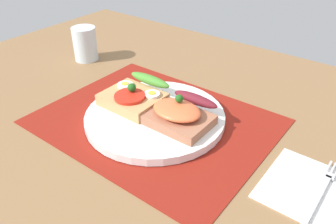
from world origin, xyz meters
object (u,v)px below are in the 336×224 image
Objects in this scene: sandwich_salmon at (181,113)px; fork at (322,189)px; sandwich_egg_tomato at (136,95)px; drinking_glass at (85,44)px; plate at (155,117)px; napkin at (316,190)px.

sandwich_salmon is 0.73× the size of fork.
sandwich_salmon is at bearing 178.72° from fork.
drinking_glass is (-26.13, 10.44, 0.82)cm from sandwich_egg_tomato.
sandwich_egg_tomato is at bearing -179.80° from sandwich_salmon.
fork is at bearing -1.28° from sandwich_salmon.
drinking_glass is at bearing 160.24° from plate.
plate is 5.83cm from sandwich_salmon.
sandwich_salmon is (5.19, 0.90, 2.48)cm from plate.
sandwich_salmon is at bearing -15.84° from drinking_glass.
sandwich_egg_tomato is 0.74× the size of fork.
sandwich_egg_tomato reaches higher than napkin.
drinking_glass reaches higher than napkin.
plate is 5.86cm from sandwich_egg_tomato.
sandwich_egg_tomato is 0.76× the size of napkin.
napkin is 1.72× the size of drinking_glass.
napkin is 0.87cm from fork.
drinking_glass is at bearing 158.22° from sandwich_egg_tomato.
fork is 1.78× the size of drinking_glass.
napkin is (29.15, 0.23, -0.73)cm from plate.
plate is 3.10× the size of drinking_glass.
sandwich_salmon is 38.11cm from drinking_glass.
drinking_glass reaches higher than sandwich_egg_tomato.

